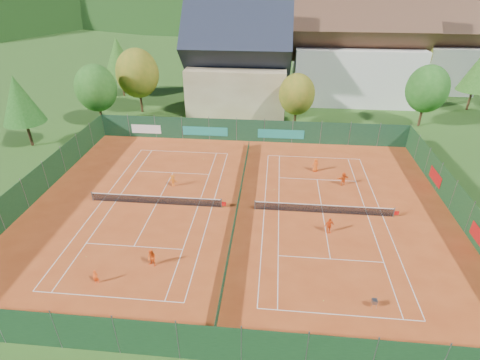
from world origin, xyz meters
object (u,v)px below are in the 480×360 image
player_left_mid (152,258)px  player_left_far (173,181)px  player_right_near (329,225)px  player_right_far_a (316,165)px  hotel_block_a (356,55)px  hotel_block_b (426,52)px  chalet (238,66)px  player_left_near (96,277)px  player_right_far_b (343,179)px  ball_hopper (375,301)px

player_left_mid → player_left_far: bearing=119.7°
player_right_near → player_right_far_a: (-0.29, 11.26, 0.03)m
hotel_block_a → player_left_mid: (-21.76, -44.48, -6.62)m
player_left_mid → player_right_near: bearing=44.5°
hotel_block_b → player_right_near: bearing=-114.9°
chalet → hotel_block_b: (33.00, 14.00, -0.01)m
player_left_near → player_right_far_b: player_right_far_b is taller
hotel_block_b → player_left_mid: hotel_block_b is taller
player_right_far_b → player_left_mid: bearing=18.6°
player_left_near → player_right_near: player_right_near is taller
chalet → player_left_far: chalet is taller
player_left_near → player_right_far_b: bearing=32.8°
ball_hopper → chalet: bearing=108.0°
hotel_block_b → player_left_far: hotel_block_b is taller
hotel_block_b → player_left_far: bearing=-132.6°
chalet → hotel_block_b: chalet is taller
player_left_far → player_right_far_a: size_ratio=0.85×
player_right_near → player_left_mid: bearing=-179.8°
ball_hopper → player_left_mid: size_ratio=0.52×
hotel_block_b → player_left_mid: 63.77m
ball_hopper → hotel_block_b: bearing=70.3°
hotel_block_a → player_left_near: (-25.26, -46.66, -6.79)m
hotel_block_a → hotel_block_b: bearing=29.7°
hotel_block_a → player_left_mid: size_ratio=14.17×
player_left_mid → player_right_far_a: player_right_far_a is taller
player_left_near → player_right_near: (17.46, 7.72, 0.16)m
player_left_mid → player_right_far_b: 21.50m
hotel_block_b → player_left_far: size_ratio=12.97×
chalet → player_left_far: bearing=-99.0°
player_left_mid → player_right_near: 15.01m
player_right_near → player_right_far_b: size_ratio=1.00×
ball_hopper → player_right_near: bearing=104.9°
player_right_far_a → hotel_block_b: bearing=-134.5°
hotel_block_b → player_right_far_a: 42.37m
player_left_far → chalet: bearing=-100.5°
player_right_near → player_right_far_b: player_right_far_b is taller
hotel_block_a → player_left_mid: bearing=-116.1°
chalet → player_left_mid: 39.02m
hotel_block_a → player_right_far_a: hotel_block_a is taller
hotel_block_b → player_right_near: size_ratio=11.56×
player_left_near → player_left_mid: size_ratio=0.77×
hotel_block_a → player_right_far_b: 31.67m
player_right_near → player_right_far_a: 11.26m
hotel_block_b → ball_hopper: (-19.65, -55.01, -6.06)m
player_left_far → player_right_far_b: player_right_far_b is taller
chalet → player_left_far: size_ratio=12.16×
player_left_near → player_left_far: bearing=75.4°
chalet → player_left_mid: (-2.76, -38.48, -5.86)m
chalet → player_right_near: 35.28m
hotel_block_a → player_right_far_a: (-8.09, -27.68, -6.60)m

